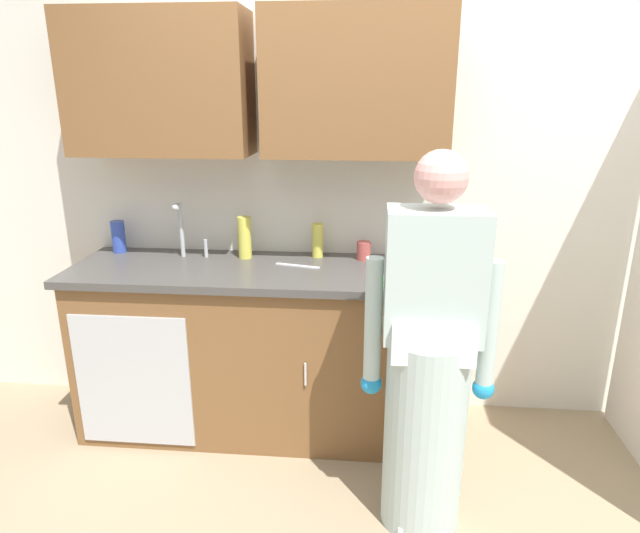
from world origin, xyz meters
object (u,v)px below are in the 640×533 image
Objects in this scene: bottle_cleaner_spray at (245,238)px; cup_by_sink at (364,251)px; person_at_sink at (428,379)px; bottle_water_short at (119,237)px; sink at (182,267)px; knife_on_counter at (298,266)px; bottle_soap at (318,240)px; sponge at (386,281)px.

bottle_cleaner_spray is 2.31× the size of cup_by_sink.
person_at_sink is 9.02× the size of bottle_water_short.
sink is 0.62m from knife_on_counter.
bottle_soap is 0.22m from knife_on_counter.
sponge is at bearing -25.42° from bottle_cleaner_spray.
bottle_soap reaches higher than cup_by_sink.
sponge is (-0.17, 0.46, 0.26)m from person_at_sink.
sink is at bearing -24.78° from bottle_water_short.
sink is 2.18× the size of bottle_cleaner_spray.
sink is 2.08× the size of knife_on_counter.
sink is at bearing 168.89° from sponge.
bottle_cleaner_spray reaches higher than bottle_water_short.
bottle_cleaner_spray is 0.85m from sponge.
bottle_soap is 0.82× the size of bottle_cleaner_spray.
bottle_cleaner_spray is at bearing 170.43° from knife_on_counter.
bottle_cleaner_spray is at bearing -172.31° from bottle_soap.
cup_by_sink is at bearing 10.66° from sink.
sink is at bearing 151.68° from person_at_sink.
bottle_water_short is 1.06m from knife_on_counter.
sink is at bearing -164.62° from knife_on_counter.
cup_by_sink is 0.41× the size of knife_on_counter.
bottle_water_short is (-0.43, 0.20, 0.10)m from sink.
sponge is at bearing -48.48° from bottle_soap.
bottle_soap reaches higher than knife_on_counter.
bottle_water_short is at bearing -179.61° from bottle_soap.
sponge is (1.07, -0.21, 0.03)m from sink.
knife_on_counter is at bearing -9.50° from bottle_water_short.
bottle_soap is 0.40m from bottle_cleaner_spray.
cup_by_sink is 0.38m from knife_on_counter.
person_at_sink is at bearing -71.53° from cup_by_sink.
sponge is at bearing -15.23° from bottle_water_short.
bottle_cleaner_spray reaches higher than bottle_soap.
person_at_sink is 8.56× the size of bottle_soap.
person_at_sink is 0.55m from sponge.
knife_on_counter is at bearing 132.09° from person_at_sink.
bottle_soap is 0.26m from cup_by_sink.
knife_on_counter is at bearing 2.15° from sink.
sink is 0.98m from cup_by_sink.
person_at_sink reaches higher than sponge.
sink reaches higher than bottle_soap.
sponge is (0.12, -0.39, -0.03)m from cup_by_sink.
cup_by_sink reaches higher than sponge.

